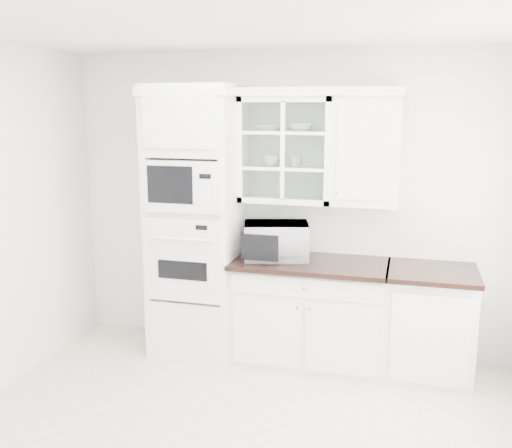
% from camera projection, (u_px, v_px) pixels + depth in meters
% --- Properties ---
extents(ground, '(4.00, 3.50, 0.01)m').
position_uv_depth(ground, '(229.00, 447.00, 3.77)').
color(ground, beige).
rests_on(ground, ground).
extents(room_shell, '(4.00, 3.50, 2.70)m').
position_uv_depth(room_shell, '(246.00, 173.00, 3.82)').
color(room_shell, white).
rests_on(room_shell, ground).
extents(oven_column, '(0.76, 0.68, 2.40)m').
position_uv_depth(oven_column, '(196.00, 223.00, 5.06)').
color(oven_column, white).
rests_on(oven_column, ground).
extents(base_cabinet_run, '(1.32, 0.67, 0.92)m').
position_uv_depth(base_cabinet_run, '(310.00, 311.00, 4.98)').
color(base_cabinet_run, white).
rests_on(base_cabinet_run, ground).
extents(extra_base_cabinet, '(0.72, 0.67, 0.92)m').
position_uv_depth(extra_base_cabinet, '(429.00, 322.00, 4.72)').
color(extra_base_cabinet, white).
rests_on(extra_base_cabinet, ground).
extents(upper_cabinet_glass, '(0.80, 0.33, 0.90)m').
position_uv_depth(upper_cabinet_glass, '(287.00, 150.00, 4.89)').
color(upper_cabinet_glass, white).
rests_on(upper_cabinet_glass, room_shell).
extents(upper_cabinet_solid, '(0.55, 0.33, 0.90)m').
position_uv_depth(upper_cabinet_solid, '(367.00, 151.00, 4.71)').
color(upper_cabinet_solid, white).
rests_on(upper_cabinet_solid, room_shell).
extents(crown_molding, '(2.14, 0.38, 0.07)m').
position_uv_depth(crown_molding, '(275.00, 92.00, 4.79)').
color(crown_molding, white).
rests_on(crown_molding, room_shell).
extents(countertop_microwave, '(0.64, 0.58, 0.32)m').
position_uv_depth(countertop_microwave, '(276.00, 241.00, 4.93)').
color(countertop_microwave, white).
rests_on(countertop_microwave, base_cabinet_run).
extents(bowl_a, '(0.25, 0.25, 0.05)m').
position_uv_depth(bowl_a, '(269.00, 128.00, 4.87)').
color(bowl_a, white).
rests_on(bowl_a, upper_cabinet_glass).
extents(bowl_b, '(0.25, 0.25, 0.07)m').
position_uv_depth(bowl_b, '(300.00, 127.00, 4.81)').
color(bowl_b, white).
rests_on(bowl_b, upper_cabinet_glass).
extents(cup_a, '(0.15, 0.15, 0.10)m').
position_uv_depth(cup_a, '(271.00, 160.00, 4.92)').
color(cup_a, white).
rests_on(cup_a, upper_cabinet_glass).
extents(cup_b, '(0.13, 0.13, 0.09)m').
position_uv_depth(cup_b, '(295.00, 161.00, 4.90)').
color(cup_b, white).
rests_on(cup_b, upper_cabinet_glass).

